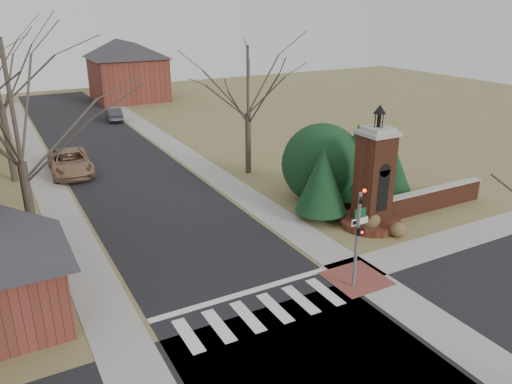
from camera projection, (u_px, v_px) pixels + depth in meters
ground at (272, 323)px, 18.45m from camera, size 120.00×120.00×0.00m
main_street at (120, 165)px, 36.48m from camera, size 8.00×70.00×0.01m
cross_street at (319, 372)px, 15.99m from camera, size 120.00×8.00×0.01m
crosswalk_zone at (261, 312)px, 19.11m from camera, size 8.00×2.20×0.02m
stop_bar at (243, 293)px, 20.33m from camera, size 8.00×0.35×0.02m
sidewalk_right_main at (186, 155)px, 38.82m from camera, size 2.00×60.00×0.02m
sidewalk_left at (44, 176)px, 34.14m from camera, size 2.00×60.00×0.02m
curb_apron at (356, 279)px, 21.43m from camera, size 2.40×2.40×0.02m
traffic_signal_pole at (358, 230)px, 19.94m from camera, size 0.28×0.41×4.50m
sign_post at (359, 225)px, 21.91m from camera, size 0.90×0.07×2.75m
brick_gate_monument at (373, 187)px, 25.83m from camera, size 3.20×3.20×6.47m
brick_garden_wall at (432, 199)px, 28.40m from camera, size 7.50×0.50×1.30m
house_distant_right at (128, 69)px, 60.10m from camera, size 8.80×8.80×7.30m
evergreen_near at (322, 179)px, 26.62m from camera, size 2.80×2.80×4.10m
evergreen_mid at (356, 159)px, 28.98m from camera, size 3.40×3.40×4.70m
evergreen_far at (393, 170)px, 29.31m from camera, size 2.40×2.40×3.30m
evergreen_mass at (322, 161)px, 29.44m from camera, size 4.80×4.80×4.80m
bare_tree_0 at (10, 94)px, 19.95m from camera, size 8.05×8.05×11.15m
bare_tree_3 at (248, 75)px, 32.57m from camera, size 7.00×7.00×9.70m
pickup_truck at (70, 162)px, 34.50m from camera, size 2.94×5.89×1.60m
distant_car at (114, 114)px, 50.21m from camera, size 1.79×4.01×1.28m
dry_shrub_left at (370, 220)px, 25.90m from camera, size 1.09×1.09×1.09m
dry_shrub_right at (398, 230)px, 25.18m from camera, size 0.78×0.78×0.78m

